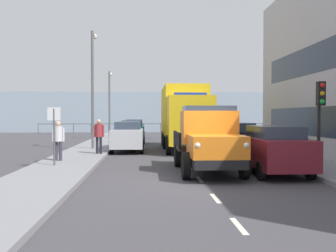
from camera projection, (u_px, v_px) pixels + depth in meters
The scene contains 19 objects.
ground_plane at pixel (175, 151), 22.63m from camera, with size 80.00×80.00×0.00m, color #423F44.
sidewalk_left at pixel (258, 149), 22.92m from camera, with size 2.55×45.01×0.15m, color gray.
sidewalk_right at pixel (90, 150), 22.33m from camera, with size 2.55×45.01×0.15m, color gray.
road_centreline_markings at pixel (176, 152), 21.72m from camera, with size 0.12×40.72×0.01m.
sea_horizon at pixel (159, 112), 48.01m from camera, with size 80.00×0.80×5.00m, color #8C9EAD.
seawall_railing at pixel (161, 126), 44.46m from camera, with size 28.08×0.08×1.20m.
truck_vintage_orange at pixel (209, 141), 13.78m from camera, with size 2.17×5.64×2.43m.
lorry_cargo_yellow at pixel (185, 116), 23.15m from camera, with size 2.58×8.20×3.87m.
car_maroon_kerbside_near at pixel (273, 149), 13.62m from camera, with size 1.83×4.17×1.72m.
car_black_kerbside_1 at pixel (234, 139), 19.60m from camera, with size 1.88×4.53×1.72m.
car_silver_oppositeside_0 at pixel (128, 136), 22.27m from camera, with size 1.82×4.67×1.72m.
car_teal_oppositeside_1 at pixel (132, 131), 29.00m from camera, with size 1.93×4.15×1.72m.
car_navy_oppositeside_2 at pixel (134, 128), 35.19m from camera, with size 1.88×4.03×1.72m.
pedestrian_near_railing at pixel (58, 137), 16.40m from camera, with size 0.53×0.34×1.70m.
pedestrian_couple_b at pixel (99, 133), 19.41m from camera, with size 0.53×0.34×1.74m.
traffic_light_near at pixel (320, 105), 14.27m from camera, with size 0.28×0.41×3.20m.
lamp_post_promenade at pixel (93, 79), 22.57m from camera, with size 0.32×1.14×6.89m.
lamp_post_far at pixel (110, 98), 33.58m from camera, with size 0.32×1.14×5.79m.
street_sign at pixel (54, 126), 14.80m from camera, with size 0.50×0.07×2.25m.
Camera 1 is at (1.75, 11.72, 2.09)m, focal length 40.94 mm.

